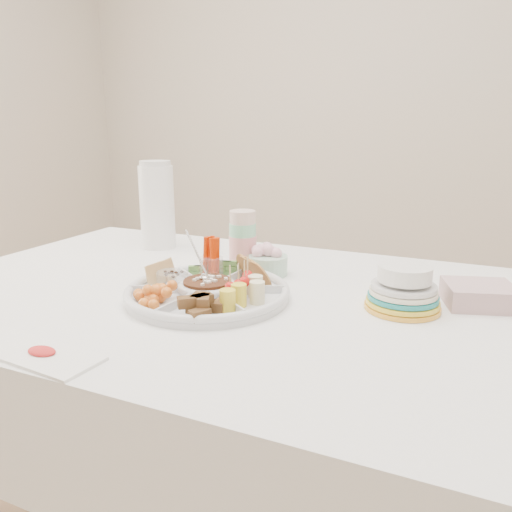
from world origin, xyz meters
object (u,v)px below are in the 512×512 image
at_px(dining_table, 219,423).
at_px(thermos, 157,204).
at_px(party_tray, 208,290).
at_px(plate_stack, 404,287).

relative_size(dining_table, thermos, 5.24).
distance_m(party_tray, thermos, 0.56).
height_order(party_tray, thermos, thermos).
bearing_deg(party_tray, plate_stack, 15.11).
bearing_deg(dining_table, party_tray, -77.02).
xyz_separation_m(dining_table, party_tray, (0.02, -0.07, 0.40)).
bearing_deg(party_tray, dining_table, 102.98).
height_order(dining_table, thermos, thermos).
distance_m(dining_table, plate_stack, 0.62).
distance_m(party_tray, plate_stack, 0.45).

